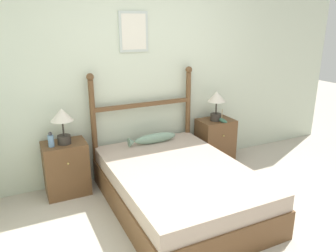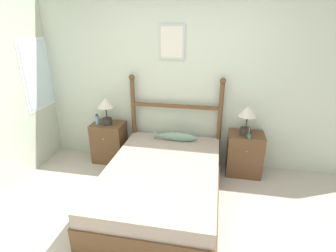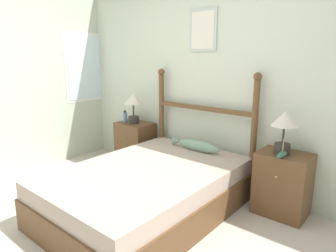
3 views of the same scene
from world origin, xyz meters
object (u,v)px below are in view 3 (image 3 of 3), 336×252
Objects in this scene: table_lamp_left at (133,103)px; bottle at (125,117)px; nightstand_left at (135,144)px; table_lamp_right at (284,125)px; nightstand_right at (282,184)px; fish_pillow at (195,145)px; model_boat at (282,154)px; bed at (148,191)px.

table_lamp_left is 2.41× the size of bottle.
nightstand_left is 1.53× the size of table_lamp_right.
table_lamp_left is 1.00× the size of table_lamp_right.
nightstand_right reaches higher than fish_pillow.
table_lamp_right is 0.64× the size of fish_pillow.
model_boat reaches higher than nightstand_left.
nightstand_right is at bearing 0.00° from nightstand_left.
fish_pillow is at bearing -3.40° from nightstand_left.
bottle is (-1.17, 0.78, 0.48)m from bed.
bed is 3.16× the size of nightstand_left.
nightstand_left is 2.08m from nightstand_right.
bed is 0.83m from fish_pillow.
nightstand_left is 2.13m from table_lamp_right.
fish_pillow is at bearing -0.41° from bottle.
nightstand_right is at bearing 95.13° from model_boat.
table_lamp_right is (-0.03, -0.03, 0.60)m from nightstand_right.
table_lamp_left reaches higher than fish_pillow.
table_lamp_right is at bearing 112.15° from model_boat.
bottle is (-2.21, -0.06, 0.39)m from nightstand_right.
table_lamp_left reaches higher than nightstand_right.
bed is at bearing -38.79° from nightstand_left.
bottle reaches higher than bed.
bottle is (-0.14, -0.03, -0.21)m from table_lamp_left.
bed is at bearing -145.65° from model_boat.
fish_pillow is at bearing -177.77° from table_lamp_right.
model_boat is (0.04, -0.09, -0.26)m from table_lamp_right.
model_boat reaches higher than nightstand_right.
nightstand_right is 0.36m from model_boat.
model_boat is (1.05, 0.72, 0.43)m from bed.
table_lamp_left is 2.04m from table_lamp_right.
table_lamp_right reaches higher than fish_pillow.
fish_pillow is (-1.00, -0.06, 0.22)m from nightstand_right.
nightstand_right is at bearing 1.42° from bottle.
bed is at bearing -92.74° from fish_pillow.
nightstand_left is at bearing 176.60° from fish_pillow.
fish_pillow is (1.07, -0.06, 0.22)m from nightstand_left.
table_lamp_left is at bearing -72.88° from nightstand_left.
model_boat is at bearing 34.35° from bed.
nightstand_right is 3.68× the size of bottle.
table_lamp_right reaches higher than nightstand_right.
bed is at bearing -38.14° from table_lamp_left.
nightstand_left is at bearing 179.28° from table_lamp_right.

